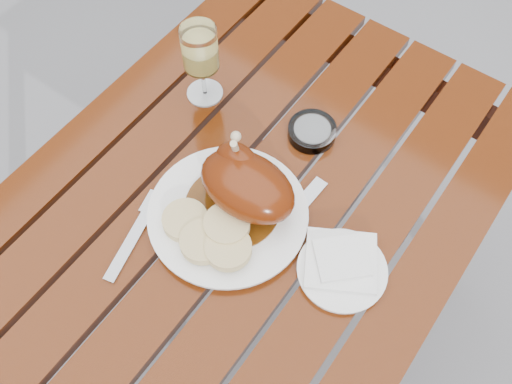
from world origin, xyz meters
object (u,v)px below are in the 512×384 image
(dinner_plate, at_px, (228,215))
(wine_glass, at_px, (202,64))
(table, at_px, (237,288))
(side_plate, at_px, (342,271))
(ashtray, at_px, (312,131))

(dinner_plate, bearing_deg, wine_glass, 136.81)
(table, distance_m, dinner_plate, 0.38)
(wine_glass, bearing_deg, side_plate, -21.46)
(dinner_plate, bearing_deg, side_plate, 7.69)
(dinner_plate, xyz_separation_m, side_plate, (0.23, 0.03, -0.00))
(dinner_plate, distance_m, wine_glass, 0.31)
(side_plate, bearing_deg, ashtray, 133.32)
(dinner_plate, relative_size, ashtray, 3.03)
(table, xyz_separation_m, side_plate, (0.23, 0.02, 0.38))
(table, relative_size, ashtray, 12.33)
(table, relative_size, side_plate, 7.57)
(table, xyz_separation_m, ashtray, (0.02, 0.24, 0.39))
(side_plate, xyz_separation_m, ashtray, (-0.21, 0.22, 0.01))
(ashtray, bearing_deg, wine_glass, -170.17)
(table, height_order, dinner_plate, dinner_plate)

